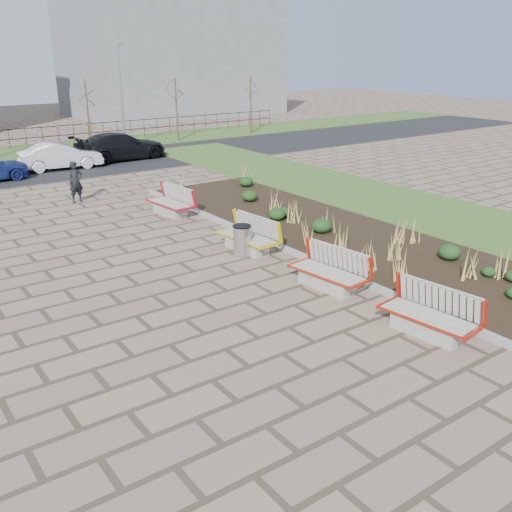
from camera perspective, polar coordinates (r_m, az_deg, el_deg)
ground at (r=11.65m, az=2.70°, el=-9.76°), size 120.00×120.00×0.00m
planting_bed at (r=18.91m, az=8.15°, el=2.13°), size 4.50×18.00×0.10m
planting_curb at (r=17.43m, az=2.60°, el=0.86°), size 0.16×18.00×0.15m
grass_verge_near at (r=22.36m, az=17.02°, el=4.17°), size 5.00×38.00×0.04m
road at (r=31.08m, az=-23.62°, el=7.62°), size 80.00×7.00×0.02m
bench_a at (r=12.67m, az=16.81°, el=-5.55°), size 1.15×2.19×1.00m
bench_b at (r=14.57m, az=7.16°, el=-1.41°), size 1.16×2.20×1.00m
bench_c at (r=17.20m, az=-0.94°, el=2.10°), size 1.08×2.17×1.00m
bench_d at (r=21.32m, az=-8.67°, el=5.41°), size 1.09×2.18×1.00m
litter_bin at (r=16.79m, az=-1.40°, el=1.50°), size 0.53×0.53×0.92m
pedestrian at (r=23.89m, az=-17.58°, el=7.07°), size 0.65×0.47×1.64m
car_silver at (r=30.98m, az=-18.96°, el=9.44°), size 4.14×1.78×1.33m
car_black at (r=32.72m, az=-13.40°, el=10.62°), size 5.27×2.46×1.49m
tree_d at (r=36.72m, az=-16.44°, el=13.34°), size 1.40×1.40×4.00m
tree_e at (r=39.15m, az=-7.96°, el=14.30°), size 1.40×1.40×4.00m
tree_f at (r=42.30m, az=-0.54°, el=14.89°), size 1.40×1.40×4.00m
lamp_east at (r=36.89m, az=-13.32°, el=15.20°), size 0.24×0.60×6.00m
building_grey at (r=56.42m, az=-8.45°, el=18.97°), size 18.00×12.00×10.00m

